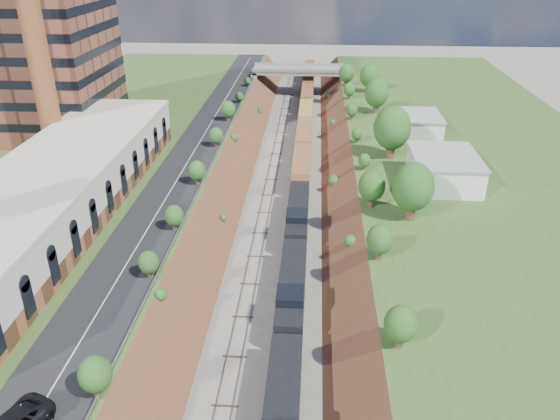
% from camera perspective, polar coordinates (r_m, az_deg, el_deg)
% --- Properties ---
extents(platform_left, '(44.00, 180.00, 5.00)m').
position_cam_1_polar(platform_left, '(97.18, -19.33, 4.08)').
color(platform_left, '#2C5121').
rests_on(platform_left, ground).
extents(platform_right, '(44.00, 180.00, 5.00)m').
position_cam_1_polar(platform_right, '(94.01, 21.09, 3.05)').
color(platform_right, '#2C5121').
rests_on(platform_right, ground).
extents(embankment_left, '(10.00, 180.00, 10.00)m').
position_cam_1_polar(embankment_left, '(91.93, -6.33, 2.52)').
color(embankment_left, brown).
rests_on(embankment_left, ground).
extents(embankment_right, '(10.00, 180.00, 10.00)m').
position_cam_1_polar(embankment_right, '(90.83, 7.48, 2.15)').
color(embankment_right, brown).
rests_on(embankment_right, ground).
extents(rail_left_track, '(1.58, 180.00, 0.18)m').
position_cam_1_polar(rail_left_track, '(90.85, -1.10, 2.45)').
color(rail_left_track, gray).
rests_on(rail_left_track, ground).
extents(rail_right_track, '(1.58, 180.00, 0.18)m').
position_cam_1_polar(rail_right_track, '(90.59, 2.18, 2.36)').
color(rail_right_track, gray).
rests_on(rail_right_track, ground).
extents(road, '(8.00, 180.00, 0.10)m').
position_cam_1_polar(road, '(90.92, -9.30, 5.49)').
color(road, black).
rests_on(road, platform_left).
extents(guardrail, '(0.10, 171.00, 0.70)m').
position_cam_1_polar(guardrail, '(89.74, -6.78, 5.72)').
color(guardrail, '#99999E').
rests_on(guardrail, platform_left).
extents(commercial_building, '(14.30, 62.30, 7.00)m').
position_cam_1_polar(commercial_building, '(74.55, -22.52, 1.88)').
color(commercial_building, brown).
rests_on(commercial_building, platform_left).
extents(smokestack, '(3.20, 3.20, 40.00)m').
position_cam_1_polar(smokestack, '(89.42, -24.34, 16.51)').
color(smokestack, brown).
rests_on(smokestack, platform_left).
extents(overpass, '(24.50, 8.30, 7.40)m').
position_cam_1_polar(overpass, '(148.33, 1.95, 13.85)').
color(overpass, gray).
rests_on(overpass, ground).
extents(white_building_near, '(9.00, 12.00, 4.00)m').
position_cam_1_polar(white_building_near, '(82.70, 16.75, 4.01)').
color(white_building_near, silver).
rests_on(white_building_near, platform_right).
extents(white_building_far, '(8.00, 10.00, 3.60)m').
position_cam_1_polar(white_building_far, '(103.00, 14.04, 8.56)').
color(white_building_far, silver).
rests_on(white_building_far, platform_right).
extents(tree_right_large, '(5.25, 5.25, 7.61)m').
position_cam_1_polar(tree_right_large, '(69.63, 13.72, 2.31)').
color(tree_right_large, '#473323').
rests_on(tree_right_large, platform_right).
extents(tree_left_crest, '(2.45, 2.45, 3.55)m').
position_cam_1_polar(tree_left_crest, '(54.63, -14.49, -7.67)').
color(tree_left_crest, '#473323').
rests_on(tree_left_crest, platform_left).
extents(freight_train, '(2.88, 147.24, 4.55)m').
position_cam_1_polar(freight_train, '(105.74, 2.50, 7.33)').
color(freight_train, black).
rests_on(freight_train, ground).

